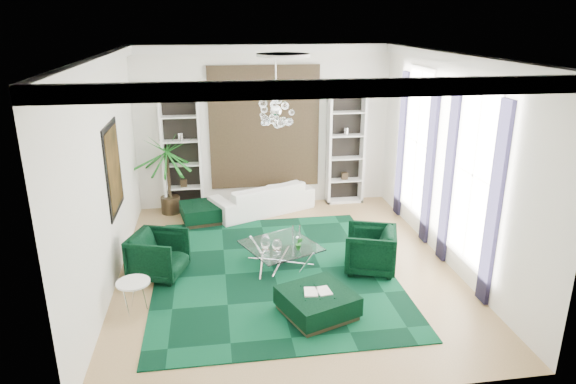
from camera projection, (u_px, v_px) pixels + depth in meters
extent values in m
cube|color=tan|center=(286.00, 267.00, 9.48)|extent=(6.00, 7.00, 0.02)
cube|color=white|center=(286.00, 54.00, 8.24)|extent=(6.00, 7.00, 0.02)
cube|color=white|center=(264.00, 127.00, 12.14)|extent=(6.00, 0.02, 3.80)
cube|color=white|center=(333.00, 257.00, 5.57)|extent=(6.00, 0.02, 3.80)
cube|color=white|center=(105.00, 176.00, 8.43)|extent=(0.02, 7.00, 3.80)
cube|color=white|center=(450.00, 161.00, 9.28)|extent=(0.02, 7.00, 3.80)
cylinder|color=white|center=(283.00, 55.00, 8.53)|extent=(0.90, 0.90, 0.05)
cube|color=black|center=(265.00, 128.00, 12.10)|extent=(2.50, 0.06, 2.80)
cube|color=black|center=(114.00, 168.00, 9.02)|extent=(0.04, 1.30, 1.60)
cube|color=white|center=(473.00, 175.00, 8.44)|extent=(0.03, 1.10, 2.90)
cube|color=black|center=(494.00, 206.00, 7.79)|extent=(0.07, 0.30, 3.25)
cube|color=black|center=(449.00, 176.00, 9.24)|extent=(0.07, 0.30, 3.25)
cube|color=white|center=(417.00, 142.00, 10.69)|extent=(0.03, 1.10, 2.90)
cube|color=black|center=(430.00, 164.00, 10.03)|extent=(0.07, 0.30, 3.25)
cube|color=black|center=(401.00, 145.00, 11.49)|extent=(0.07, 0.30, 3.25)
cube|color=black|center=(274.00, 271.00, 9.28)|extent=(4.20, 5.00, 0.02)
imported|color=white|center=(262.00, 198.00, 12.05)|extent=(2.57, 1.83, 0.70)
imported|color=black|center=(159.00, 255.00, 9.01)|extent=(1.13, 1.11, 0.81)
imported|color=black|center=(370.00, 250.00, 9.22)|extent=(1.13, 1.11, 0.81)
cube|color=black|center=(202.00, 213.00, 11.52)|extent=(1.05, 1.05, 0.40)
cube|color=black|center=(317.00, 303.00, 7.88)|extent=(1.29, 1.29, 0.40)
cube|color=white|center=(317.00, 291.00, 7.81)|extent=(0.42, 0.28, 0.03)
cylinder|color=white|center=(135.00, 297.00, 7.97)|extent=(0.65, 0.65, 0.50)
imported|color=#196B1D|center=(299.00, 244.00, 9.17)|extent=(0.16, 0.14, 0.24)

